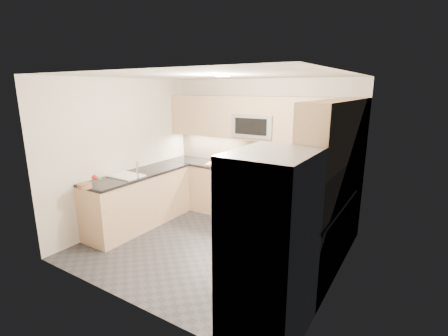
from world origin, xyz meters
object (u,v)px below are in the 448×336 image
(microwave, at_px, (256,125))
(utensil_bowl, at_px, (349,180))
(refrigerator, at_px, (270,246))
(fruit_basket, at_px, (85,186))
(gas_range, at_px, (251,195))
(cutting_board, at_px, (218,164))

(microwave, bearing_deg, utensil_bowl, -7.83)
(refrigerator, bearing_deg, fruit_basket, 177.37)
(utensil_bowl, distance_m, fruit_basket, 3.84)
(utensil_bowl, relative_size, fruit_basket, 1.34)
(gas_range, height_order, refrigerator, refrigerator)
(microwave, bearing_deg, fruit_basket, -121.81)
(gas_range, distance_m, microwave, 1.25)
(gas_range, height_order, microwave, microwave)
(refrigerator, xyz_separation_m, cutting_board, (-2.17, 2.42, 0.05))
(gas_range, height_order, fruit_basket, fruit_basket)
(utensil_bowl, height_order, cutting_board, utensil_bowl)
(gas_range, bearing_deg, cutting_board, -180.00)
(utensil_bowl, bearing_deg, refrigerator, -95.25)
(refrigerator, bearing_deg, gas_range, 120.88)
(gas_range, xyz_separation_m, utensil_bowl, (1.66, -0.10, 0.56))
(refrigerator, bearing_deg, utensil_bowl, 84.75)
(gas_range, relative_size, refrigerator, 0.51)
(fruit_basket, bearing_deg, gas_range, 56.81)
(microwave, xyz_separation_m, fruit_basket, (-1.50, -2.41, -0.72))
(gas_range, xyz_separation_m, cutting_board, (-0.72, -0.00, 0.49))
(utensil_bowl, xyz_separation_m, fruit_basket, (-3.16, -2.19, -0.04))
(gas_range, distance_m, cutting_board, 0.87)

